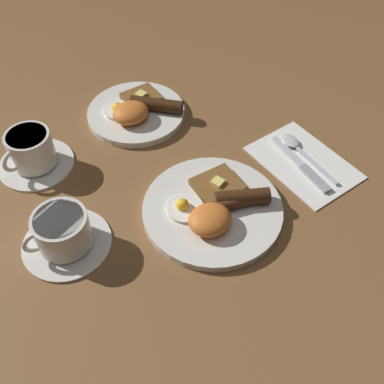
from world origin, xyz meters
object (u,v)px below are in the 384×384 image
at_px(breakfast_plate_far, 137,111).
at_px(knife, 303,166).
at_px(teacup_far, 32,153).
at_px(teacup_near, 63,233).
at_px(spoon, 295,146).
at_px(breakfast_plate_near, 214,208).

xyz_separation_m(breakfast_plate_far, knife, (0.20, -0.31, -0.01)).
bearing_deg(knife, teacup_far, 59.52).
bearing_deg(teacup_near, spoon, -2.80).
bearing_deg(breakfast_plate_far, spoon, -49.20).
bearing_deg(breakfast_plate_far, teacup_near, -137.22).
bearing_deg(teacup_far, breakfast_plate_far, 6.63).
distance_m(breakfast_plate_near, spoon, 0.24).
bearing_deg(spoon, knife, 154.26).
xyz_separation_m(teacup_near, spoon, (0.48, -0.02, -0.02)).
height_order(teacup_far, spoon, teacup_far).
xyz_separation_m(knife, spoon, (0.02, 0.05, 0.00)).
relative_size(breakfast_plate_far, spoon, 1.31).
height_order(breakfast_plate_near, breakfast_plate_far, same).
height_order(knife, spoon, spoon).
height_order(breakfast_plate_far, knife, breakfast_plate_far).
bearing_deg(teacup_near, knife, -9.18).
height_order(breakfast_plate_near, teacup_far, teacup_far).
distance_m(teacup_far, knife, 0.52).
relative_size(teacup_near, teacup_far, 1.03).
height_order(breakfast_plate_far, spoon, breakfast_plate_far).
relative_size(breakfast_plate_far, teacup_near, 1.40).
bearing_deg(spoon, breakfast_plate_near, 102.79).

